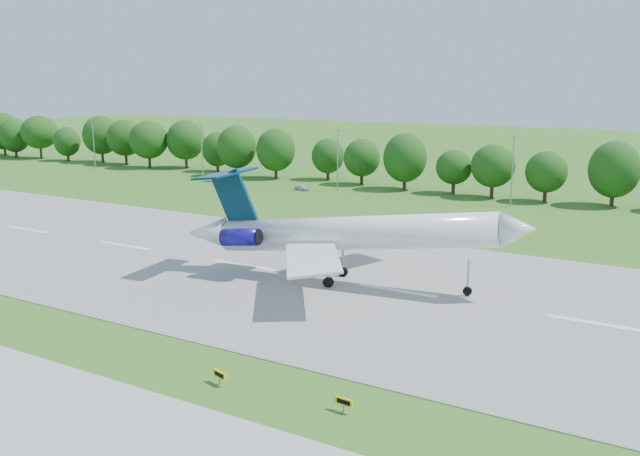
{
  "coord_description": "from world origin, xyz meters",
  "views": [
    {
      "loc": [
        50.32,
        -40.52,
        21.7
      ],
      "look_at": [
        14.77,
        18.0,
        7.47
      ],
      "focal_mm": 40.0,
      "sensor_mm": 36.0,
      "label": 1
    }
  ],
  "objects": [
    {
      "name": "ground",
      "position": [
        0.0,
        0.0,
        0.0
      ],
      "size": [
        600.0,
        600.0,
        0.0
      ],
      "primitive_type": "plane",
      "color": "#35651A",
      "rests_on": "ground"
    },
    {
      "name": "light_poles",
      "position": [
        -2.5,
        82.0,
        6.34
      ],
      "size": [
        175.9,
        0.25,
        12.19
      ],
      "color": "gray",
      "rests_on": "ground"
    },
    {
      "name": "service_vehicle_b",
      "position": [
        -26.47,
        78.85,
        0.59
      ],
      "size": [
        3.71,
        2.3,
        1.18
      ],
      "primitive_type": "imported",
      "rotation": [
        0.0,
        0.0,
        1.29
      ],
      "color": "silver",
      "rests_on": "ground"
    },
    {
      "name": "airliner",
      "position": [
        12.85,
        24.69,
        5.64
      ],
      "size": [
        39.41,
        28.26,
        11.96
      ],
      "rotation": [
        0.0,
        -0.1,
        0.16
      ],
      "color": "white",
      "rests_on": "ground"
    },
    {
      "name": "taxi_sign_centre",
      "position": [
        18.95,
        -2.93,
        0.77
      ],
      "size": [
        1.46,
        0.58,
        1.04
      ],
      "rotation": [
        0.0,
        0.0,
        -0.29
      ],
      "color": "gray",
      "rests_on": "ground"
    },
    {
      "name": "taxi_sign_right",
      "position": [
        28.82,
        -2.07,
        0.73
      ],
      "size": [
        1.42,
        0.31,
        1.0
      ],
      "rotation": [
        0.0,
        0.0,
        -0.1
      ],
      "color": "gray",
      "rests_on": "ground"
    },
    {
      "name": "service_vehicle_a",
      "position": [
        -49.97,
        78.86,
        0.55
      ],
      "size": [
        3.5,
        1.67,
        1.11
      ],
      "primitive_type": "imported",
      "rotation": [
        0.0,
        0.0,
        1.72
      ],
      "color": "silver",
      "rests_on": "ground"
    },
    {
      "name": "runway",
      "position": [
        0.0,
        25.0,
        0.04
      ],
      "size": [
        400.0,
        45.0,
        0.08
      ],
      "primitive_type": "cube",
      "color": "gray",
      "rests_on": "ground"
    },
    {
      "name": "tree_line",
      "position": [
        0.0,
        92.0,
        6.19
      ],
      "size": [
        288.4,
        8.4,
        10.4
      ],
      "color": "#382314",
      "rests_on": "ground"
    }
  ]
}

